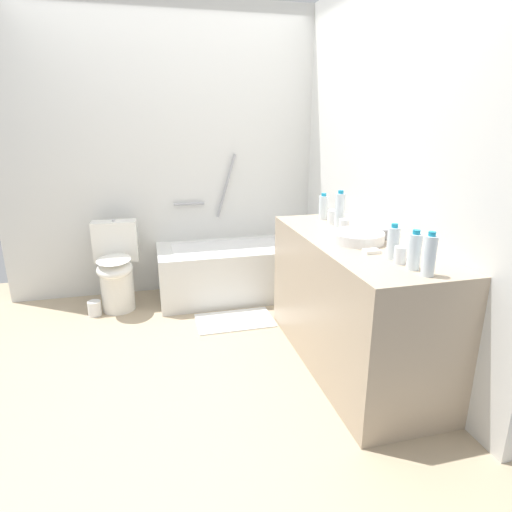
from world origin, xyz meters
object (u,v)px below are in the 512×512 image
object	(u,v)px
drinking_glass_0	(344,226)
bath_mat	(235,320)
water_bottle_1	(393,243)
drinking_glass_1	(332,217)
toilet	(116,268)
soap_dish	(372,251)
toilet_paper_roll	(95,308)
water_bottle_0	(414,251)
water_bottle_2	(323,207)
water_bottle_4	(429,255)
bathtub	(238,269)
sink_basin	(358,237)
drinking_glass_2	(400,255)
sink_faucet	(385,235)
water_bottle_3	(340,210)

from	to	relation	value
drinking_glass_0	bath_mat	world-z (taller)	drinking_glass_0
water_bottle_1	drinking_glass_1	distance (m)	0.84
toilet	water_bottle_1	xyz separation A→B (m)	(1.58, -1.75, 0.60)
soap_dish	toilet_paper_roll	world-z (taller)	soap_dish
water_bottle_0	bath_mat	xyz separation A→B (m)	(-0.65, 1.40, -0.97)
drinking_glass_1	toilet_paper_roll	xyz separation A→B (m)	(-1.80, 0.78, -0.87)
water_bottle_2	water_bottle_4	size ratio (longest dim) A/B	0.89
bathtub	bath_mat	size ratio (longest dim) A/B	2.33
water_bottle_1	water_bottle_2	bearing A→B (deg)	89.00
water_bottle_1	bath_mat	size ratio (longest dim) A/B	0.31
sink_basin	water_bottle_1	xyz separation A→B (m)	(0.03, -0.35, 0.06)
bathtub	soap_dish	distance (m)	1.82
bathtub	toilet_paper_roll	distance (m)	1.31
sink_basin	drinking_glass_1	world-z (taller)	drinking_glass_1
toilet	toilet_paper_roll	size ratio (longest dim) A/B	6.01
drinking_glass_2	soap_dish	xyz separation A→B (m)	(-0.05, 0.21, -0.04)
bathtub	sink_faucet	world-z (taller)	bathtub
sink_faucet	bath_mat	size ratio (longest dim) A/B	0.24
bathtub	toilet	size ratio (longest dim) A/B	1.92
bathtub	water_bottle_1	size ratio (longest dim) A/B	7.51
water_bottle_4	drinking_glass_1	xyz separation A→B (m)	(-0.00, 1.13, -0.05)
water_bottle_3	drinking_glass_0	bearing A→B (deg)	-100.94
sink_faucet	water_bottle_1	bearing A→B (deg)	-114.49
drinking_glass_2	toilet_paper_roll	size ratio (longest dim) A/B	0.72
water_bottle_2	water_bottle_3	world-z (taller)	water_bottle_3
sink_basin	water_bottle_4	bearing A→B (deg)	-85.40
toilet	water_bottle_0	size ratio (longest dim) A/B	3.74
sink_faucet	soap_dish	distance (m)	0.31
water_bottle_3	drinking_glass_1	size ratio (longest dim) A/B	2.58
bathtub	drinking_glass_2	world-z (taller)	bathtub
sink_faucet	drinking_glass_1	xyz separation A→B (m)	(-0.14, 0.49, 0.02)
bath_mat	toilet_paper_roll	world-z (taller)	toilet_paper_roll
water_bottle_1	water_bottle_3	xyz separation A→B (m)	(0.02, 0.73, 0.03)
bathtub	drinking_glass_2	xyz separation A→B (m)	(0.48, -1.86, 0.66)
water_bottle_2	drinking_glass_0	size ratio (longest dim) A/B	2.26
toilet_paper_roll	water_bottle_4	bearing A→B (deg)	-46.61
drinking_glass_1	sink_basin	bearing A→B (deg)	-95.71
water_bottle_4	bath_mat	xyz separation A→B (m)	(-0.66, 1.50, -0.98)
drinking_glass_0	water_bottle_1	bearing A→B (deg)	-89.86
sink_faucet	toilet_paper_roll	distance (m)	2.47
water_bottle_3	water_bottle_4	bearing A→B (deg)	-90.12
water_bottle_0	drinking_glass_0	distance (m)	0.79
water_bottle_2	water_bottle_0	bearing A→B (deg)	-90.45
water_bottle_1	toilet_paper_roll	distance (m)	2.57
toilet	bath_mat	xyz separation A→B (m)	(0.94, -0.53, -0.37)
water_bottle_4	water_bottle_3	bearing A→B (deg)	89.88
bathtub	toilet_paper_roll	xyz separation A→B (m)	(-1.29, -0.15, -0.20)
water_bottle_2	bath_mat	xyz separation A→B (m)	(-0.66, 0.20, -0.96)
soap_dish	bath_mat	distance (m)	1.52
sink_basin	bath_mat	distance (m)	1.39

